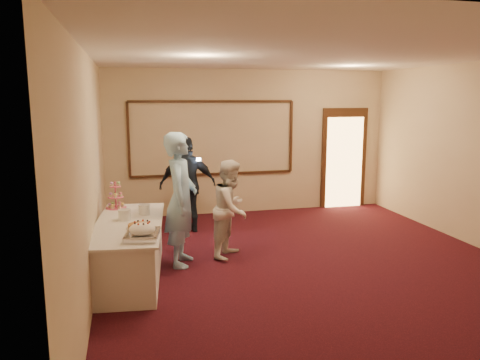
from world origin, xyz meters
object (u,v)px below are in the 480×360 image
at_px(cupcake_stand, 116,198).
at_px(guest, 188,185).
at_px(man, 181,199).
at_px(plate_stack_a, 124,215).
at_px(buffet_table, 130,250).
at_px(plate_stack_b, 144,209).
at_px(woman, 231,209).
at_px(pavlova_tray, 142,231).
at_px(tart, 138,226).

distance_m(cupcake_stand, guest, 1.68).
height_order(man, guest, man).
bearing_deg(cupcake_stand, man, -30.86).
distance_m(man, guest, 1.71).
bearing_deg(plate_stack_a, guest, 59.38).
xyz_separation_m(man, guest, (0.32, 1.68, -0.10)).
height_order(buffet_table, plate_stack_b, plate_stack_b).
bearing_deg(woman, pavlova_tray, 167.02).
xyz_separation_m(pavlova_tray, plate_stack_a, (-0.21, 0.90, -0.01)).
bearing_deg(guest, woman, 107.14).
bearing_deg(plate_stack_b, buffet_table, -119.40).
xyz_separation_m(tart, woman, (1.42, 0.85, -0.05)).
distance_m(tart, guest, 2.54).
bearing_deg(plate_stack_b, pavlova_tray, -93.47).
bearing_deg(guest, plate_stack_b, 62.27).
height_order(cupcake_stand, woman, woman).
relative_size(cupcake_stand, plate_stack_b, 2.69).
bearing_deg(pavlova_tray, guest, 71.91).
relative_size(buffet_table, cupcake_stand, 5.22).
relative_size(plate_stack_a, guest, 0.10).
height_order(cupcake_stand, man, man).
distance_m(buffet_table, tart, 0.54).
relative_size(buffet_table, plate_stack_a, 13.21).
bearing_deg(buffet_table, plate_stack_b, 60.60).
distance_m(pavlova_tray, guest, 2.93).
distance_m(buffet_table, plate_stack_a, 0.48).
bearing_deg(guest, pavlova_tray, 71.56).
bearing_deg(man, guest, 4.89).
bearing_deg(plate_stack_b, man, -6.42).
relative_size(man, guest, 1.12).
height_order(pavlova_tray, man, man).
bearing_deg(guest, tart, 67.74).
bearing_deg(woman, cupcake_stand, 111.78).
xyz_separation_m(plate_stack_a, plate_stack_b, (0.28, 0.27, -0.00)).
height_order(plate_stack_b, woman, woman).
height_order(cupcake_stand, guest, guest).
bearing_deg(pavlova_tray, cupcake_stand, 101.36).
height_order(tart, guest, guest).
bearing_deg(cupcake_stand, plate_stack_a, -80.66).
height_order(tart, woman, woman).
relative_size(buffet_table, guest, 1.35).
xyz_separation_m(cupcake_stand, plate_stack_b, (0.40, -0.49, -0.09)).
xyz_separation_m(buffet_table, man, (0.75, 0.34, 0.59)).
bearing_deg(plate_stack_a, cupcake_stand, 99.34).
bearing_deg(cupcake_stand, plate_stack_b, -50.78).
xyz_separation_m(buffet_table, plate_stack_b, (0.23, 0.40, 0.45)).
relative_size(woman, guest, 0.86).
bearing_deg(buffet_table, plate_stack_a, 110.92).
bearing_deg(buffet_table, woman, 18.82).
relative_size(plate_stack_a, woman, 0.12).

